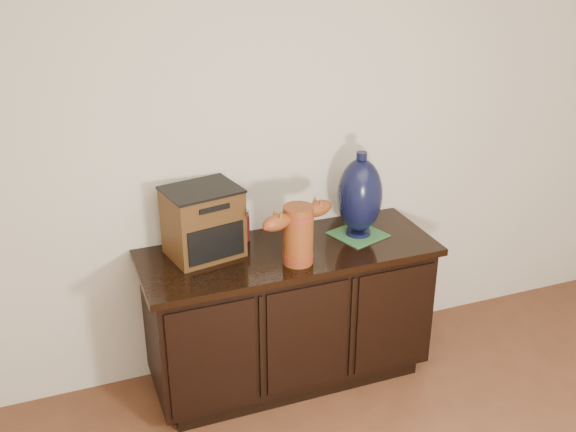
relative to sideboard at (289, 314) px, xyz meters
name	(u,v)px	position (x,y,z in m)	size (l,w,h in m)	color
sideboard	(289,314)	(0.00, 0.00, 0.00)	(1.46, 0.56, 0.75)	black
terracotta_vessel	(298,231)	(-0.01, -0.14, 0.53)	(0.40, 0.19, 0.29)	brown
tv_radio	(203,222)	(-0.40, 0.10, 0.54)	(0.39, 0.33, 0.34)	#442911
green_mat	(358,234)	(0.39, 0.03, 0.37)	(0.23, 0.23, 0.01)	#2D6637
lamp_base	(360,196)	(0.39, 0.03, 0.58)	(0.29, 0.29, 0.44)	black
spray_can	(244,226)	(-0.17, 0.18, 0.45)	(0.06, 0.06, 0.16)	#5B0F13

